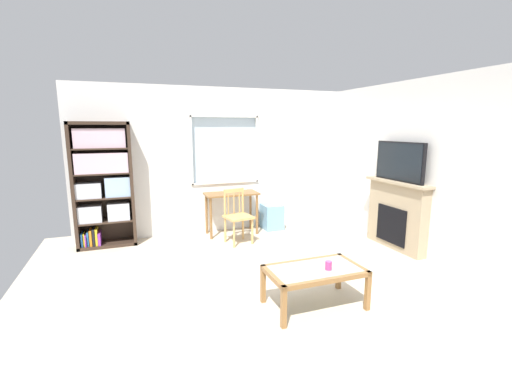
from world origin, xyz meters
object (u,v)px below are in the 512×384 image
fireplace (396,215)px  tv (400,162)px  wooden_chair (237,216)px  coffee_table (315,274)px  desk_under_window (232,200)px  sippy_cup (328,265)px  plastic_drawer_unit (272,217)px  bookshelf (103,180)px

fireplace → tv: size_ratio=1.26×
wooden_chair → coffee_table: bearing=-86.6°
desk_under_window → sippy_cup: bearing=-85.9°
desk_under_window → coffee_table: size_ratio=0.92×
plastic_drawer_unit → sippy_cup: size_ratio=5.17×
coffee_table → plastic_drawer_unit: bearing=75.9°
wooden_chair → fireplace: size_ratio=0.73×
plastic_drawer_unit → bookshelf: bearing=178.9°
plastic_drawer_unit → wooden_chair: bearing=-146.7°
fireplace → bookshelf: bearing=158.1°
bookshelf → sippy_cup: size_ratio=22.19×
plastic_drawer_unit → sippy_cup: bearing=-101.5°
tv → plastic_drawer_unit: bearing=129.9°
wooden_chair → tv: bearing=-26.3°
fireplace → sippy_cup: fireplace is taller
bookshelf → sippy_cup: bearing=-52.6°
wooden_chair → fireplace: bearing=-26.2°
bookshelf → tv: 4.66m
desk_under_window → plastic_drawer_unit: 0.90m
bookshelf → desk_under_window: bearing=-2.9°
fireplace → coffee_table: bearing=-151.0°
bookshelf → desk_under_window: size_ratio=2.11×
wooden_chair → sippy_cup: 2.40m
coffee_table → sippy_cup: 0.18m
bookshelf → coffee_table: bearing=-53.3°
plastic_drawer_unit → coffee_table: 2.97m
desk_under_window → fireplace: 2.77m
bookshelf → sippy_cup: bookshelf is taller
desk_under_window → tv: size_ratio=0.98×
plastic_drawer_unit → desk_under_window: bearing=-176.5°
tv → sippy_cup: 2.54m
bookshelf → coffee_table: size_ratio=1.95×
wooden_chair → sippy_cup: wooden_chair is taller
coffee_table → wooden_chair: bearing=93.4°
fireplace → tv: (-0.02, -0.00, 0.84)m
bookshelf → wooden_chair: bookshelf is taller
desk_under_window → wooden_chair: bearing=-95.6°
desk_under_window → sippy_cup: 2.91m
fireplace → plastic_drawer_unit: bearing=130.2°
plastic_drawer_unit → tv: 2.48m
plastic_drawer_unit → tv: bearing=-50.1°
wooden_chair → tv: size_ratio=0.93×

